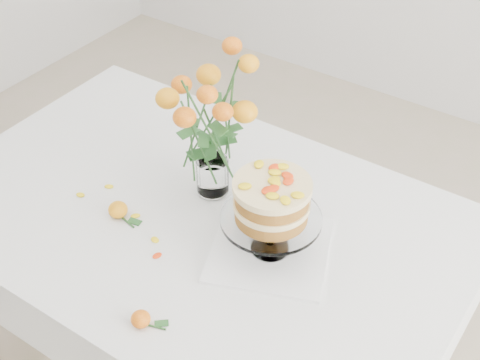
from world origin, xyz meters
name	(u,v)px	position (x,y,z in m)	size (l,w,h in m)	color
table	(196,235)	(0.00, 0.00, 0.67)	(1.43, 0.93, 0.76)	tan
napkin	(270,250)	(0.24, -0.01, 0.76)	(0.29, 0.29, 0.01)	white
cake_stand	(272,204)	(0.24, -0.01, 0.91)	(0.24, 0.24, 0.22)	white
rose_vase	(210,113)	(-0.01, 0.09, 1.01)	(0.36, 0.36, 0.44)	white
loose_rose_near	(118,210)	(-0.16, -0.12, 0.78)	(0.09, 0.05, 0.04)	orange
loose_rose_far	(141,319)	(0.13, -0.36, 0.77)	(0.08, 0.04, 0.04)	#C53A09
stray_petal_a	(135,216)	(-0.12, -0.10, 0.76)	(0.03, 0.02, 0.00)	yellow
stray_petal_b	(155,240)	(-0.02, -0.14, 0.76)	(0.03, 0.02, 0.00)	yellow
stray_petal_c	(157,256)	(0.02, -0.18, 0.76)	(0.03, 0.02, 0.00)	yellow
stray_petal_d	(109,187)	(-0.26, -0.05, 0.76)	(0.03, 0.02, 0.00)	yellow
stray_petal_e	(80,195)	(-0.30, -0.12, 0.76)	(0.03, 0.02, 0.00)	yellow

